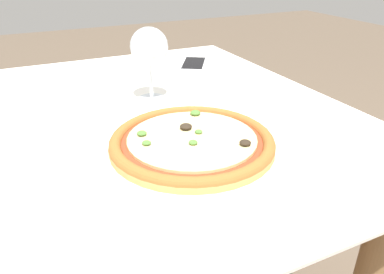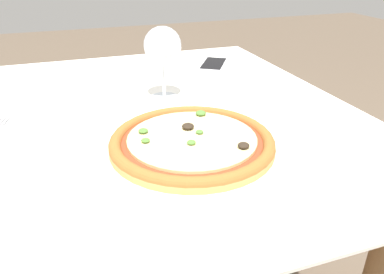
% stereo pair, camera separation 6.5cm
% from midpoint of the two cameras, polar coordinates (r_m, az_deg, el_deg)
% --- Properties ---
extents(dining_table, '(1.12, 1.00, 0.73)m').
position_cam_midpoint_polar(dining_table, '(0.86, -16.68, -3.53)').
color(dining_table, '#997047').
rests_on(dining_table, ground_plane).
extents(pizza_plate, '(0.34, 0.34, 0.04)m').
position_cam_midpoint_polar(pizza_plate, '(0.66, -2.84, -1.10)').
color(pizza_plate, white).
rests_on(pizza_plate, dining_table).
extents(wine_glass_far_left, '(0.09, 0.09, 0.17)m').
position_cam_midpoint_polar(wine_glass_far_left, '(0.88, -8.73, 13.20)').
color(wine_glass_far_left, silver).
rests_on(wine_glass_far_left, dining_table).
extents(cell_phone, '(0.14, 0.16, 0.01)m').
position_cam_midpoint_polar(cell_phone, '(1.17, -1.36, 10.98)').
color(cell_phone, white).
rests_on(cell_phone, dining_table).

